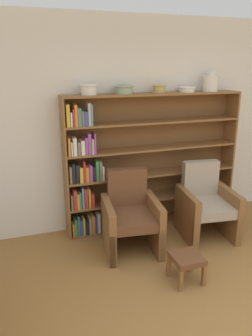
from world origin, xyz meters
TOP-DOWN VIEW (x-y plane):
  - wall_back at (0.00, 2.84)m, footprint 12.00×0.06m
  - bookshelf at (-0.37, 2.67)m, footprint 2.39×0.30m
  - bowl_olive at (-1.01, 2.65)m, footprint 0.21×0.21m
  - bowl_stoneware at (-0.57, 2.65)m, footprint 0.24×0.24m
  - bowl_brass at (-0.10, 2.65)m, footprint 0.17×0.17m
  - bowl_slate at (0.30, 2.65)m, footprint 0.22×0.22m
  - vase_tall at (0.64, 2.65)m, footprint 0.20×0.20m
  - armchair_leather at (-0.67, 2.11)m, footprint 0.72×0.75m
  - armchair_cushioned at (0.37, 2.11)m, footprint 0.72×0.75m
  - footstool at (-0.34, 1.31)m, footprint 0.30×0.30m

SIDE VIEW (x-z plane):
  - footstool at x=-0.34m, z-range 0.09..0.38m
  - armchair_leather at x=-0.67m, z-range -0.06..0.89m
  - armchair_cushioned at x=0.37m, z-range -0.06..0.89m
  - bookshelf at x=-0.37m, z-range -0.01..1.80m
  - wall_back at x=0.00m, z-range 0.00..2.75m
  - bowl_slate at x=0.30m, z-range 1.81..1.88m
  - bowl_brass at x=-0.10m, z-range 1.81..1.91m
  - bowl_stoneware at x=-0.57m, z-range 1.81..1.92m
  - bowl_olive at x=-1.01m, z-range 1.82..1.94m
  - vase_tall at x=0.64m, z-range 1.79..2.05m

